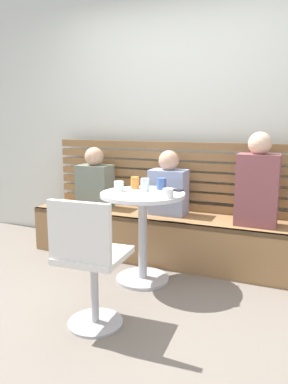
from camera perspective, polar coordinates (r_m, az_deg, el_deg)
ground at (r=2.63m, az=-5.59°, el=-18.91°), size 8.00×8.00×0.00m
back_wall at (r=3.80m, az=6.22°, el=12.97°), size 5.20×0.10×2.90m
booth_bench at (r=3.55m, az=3.71°, el=-6.94°), size 2.70×0.52×0.44m
booth_backrest at (r=3.65m, az=5.08°, el=2.51°), size 2.65×0.04×0.67m
cafe_table at (r=3.01m, az=-0.21°, el=-4.26°), size 0.68×0.68×0.74m
white_chair at (r=2.34m, az=-8.47°, el=-10.21°), size 0.42×0.42×0.85m
person_adult at (r=3.22m, az=17.07°, el=1.20°), size 0.34×0.22×0.78m
person_child_left at (r=3.79m, az=-7.57°, el=1.68°), size 0.34×0.22×0.61m
person_child_middle at (r=3.47m, az=3.79°, el=0.85°), size 0.34×0.22×0.60m
cup_mug_blue at (r=3.12m, az=2.69°, el=1.31°), size 0.08×0.08×0.09m
cup_ceramic_white at (r=2.76m, az=3.71°, el=-0.18°), size 0.08×0.08×0.07m
cup_tumbler_orange at (r=3.14m, az=-1.39°, el=1.44°), size 0.07×0.07×0.10m
cup_glass_tall at (r=2.93m, az=0.15°, el=0.98°), size 0.07×0.07×0.12m
cup_glass_short at (r=3.05m, az=-3.89°, el=0.94°), size 0.08×0.08×0.08m
plate_small at (r=2.81m, az=0.78°, el=-0.57°), size 0.17×0.17×0.01m
phone_on_table at (r=3.07m, az=4.67°, el=0.31°), size 0.15×0.09×0.01m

